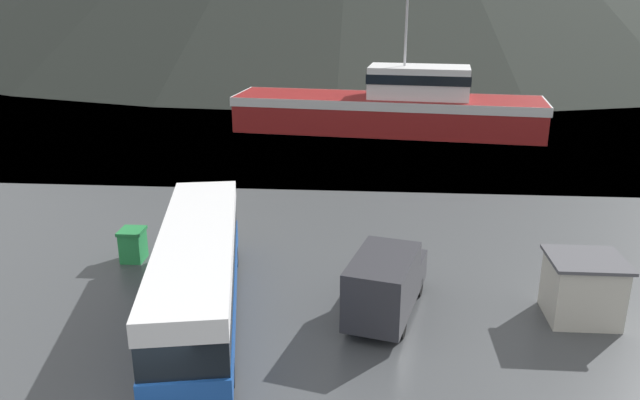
% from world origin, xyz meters
% --- Properties ---
extents(water_surface, '(240.00, 240.00, 0.00)m').
position_xyz_m(water_surface, '(0.00, 141.37, 0.00)').
color(water_surface, slate).
rests_on(water_surface, ground).
extents(tour_bus, '(4.77, 12.45, 3.28)m').
position_xyz_m(tour_bus, '(-0.15, 6.11, 1.84)').
color(tour_bus, '#194799').
rests_on(tour_bus, ground).
extents(delivery_van, '(3.27, 5.57, 2.47)m').
position_xyz_m(delivery_van, '(6.47, 6.82, 1.30)').
color(delivery_van, '#2D2D33').
rests_on(delivery_van, ground).
extents(fishing_boat, '(25.65, 8.79, 10.88)m').
position_xyz_m(fishing_boat, '(7.73, 37.78, 2.11)').
color(fishing_boat, maroon).
rests_on(fishing_boat, water_surface).
extents(storage_bin, '(1.02, 1.14, 1.43)m').
position_xyz_m(storage_bin, '(-4.37, 10.84, 0.73)').
color(storage_bin, green).
rests_on(storage_bin, ground).
extents(dock_kiosk, '(2.60, 2.38, 2.34)m').
position_xyz_m(dock_kiosk, '(13.46, 7.11, 1.18)').
color(dock_kiosk, beige).
rests_on(dock_kiosk, ground).
extents(mooring_bollard, '(0.40, 0.40, 0.73)m').
position_xyz_m(mooring_bollard, '(-3.89, 19.74, 0.39)').
color(mooring_bollard, '#4C4C51').
rests_on(mooring_bollard, ground).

